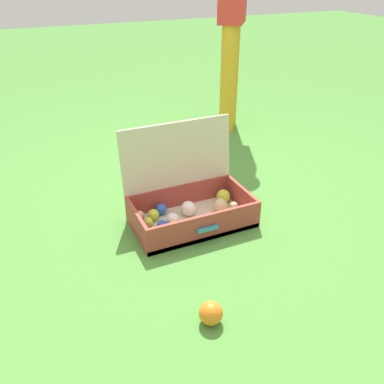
# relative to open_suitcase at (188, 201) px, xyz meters

# --- Properties ---
(ground_plane) EXTENTS (16.00, 16.00, 0.00)m
(ground_plane) POSITION_rel_open_suitcase_xyz_m (0.04, -0.08, -0.11)
(ground_plane) COLOR #4C8C38
(open_suitcase) EXTENTS (0.62, 0.42, 0.50)m
(open_suitcase) POSITION_rel_open_suitcase_xyz_m (0.00, 0.00, 0.00)
(open_suitcase) COLOR beige
(open_suitcase) RESTS_ON ground
(stray_ball_on_grass) EXTENTS (0.09, 0.09, 0.09)m
(stray_ball_on_grass) POSITION_rel_open_suitcase_xyz_m (-0.22, -0.71, -0.07)
(stray_ball_on_grass) COLOR orange
(stray_ball_on_grass) RESTS_ON ground
(bystander_person) EXTENTS (0.33, 0.36, 1.59)m
(bystander_person) POSITION_rel_open_suitcase_xyz_m (0.88, 1.16, 0.80)
(bystander_person) COLOR gold
(bystander_person) RESTS_ON ground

